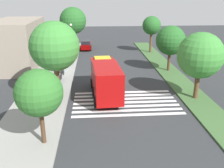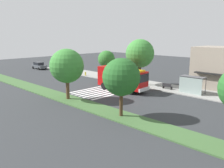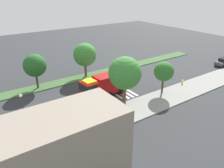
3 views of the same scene
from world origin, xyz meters
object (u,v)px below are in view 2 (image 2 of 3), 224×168
(median_tree_far_west, at_px, (67,66))
(sidewalk_tree_west, at_px, (140,54))
(fire_hydrant, at_px, (85,74))
(sidewalk_tree_far_west, at_px, (106,59))
(median_tree_west, at_px, (121,77))
(bus_stop_shelter, at_px, (192,82))
(parked_car_west, at_px, (39,66))
(fire_truck, at_px, (123,78))
(bench_near_shelter, at_px, (167,86))

(median_tree_far_west, bearing_deg, sidewalk_tree_west, 85.80)
(sidewalk_tree_west, height_order, fire_hydrant, sidewalk_tree_west)
(sidewalk_tree_far_west, distance_m, sidewalk_tree_west, 8.22)
(median_tree_far_west, height_order, median_tree_west, median_tree_far_west)
(bus_stop_shelter, relative_size, fire_hydrant, 5.00)
(median_tree_far_west, bearing_deg, bus_stop_shelter, 54.74)
(parked_car_west, relative_size, sidewalk_tree_far_west, 0.82)
(sidewalk_tree_far_west, xyz_separation_m, fire_hydrant, (-5.88, -0.50, -3.45))
(fire_truck, xyz_separation_m, bus_stop_shelter, (8.59, 5.34, -0.12))
(fire_hydrant, bearing_deg, median_tree_west, -30.75)
(fire_truck, height_order, bus_stop_shelter, fire_truck)
(median_tree_far_west, bearing_deg, parked_car_west, 158.18)
(bus_stop_shelter, xyz_separation_m, median_tree_far_west, (-10.22, -14.45, 2.66))
(bus_stop_shelter, xyz_separation_m, sidewalk_tree_far_west, (-17.28, -0.52, 2.05))
(median_tree_far_west, distance_m, fire_hydrant, 19.09)
(bus_stop_shelter, xyz_separation_m, fire_hydrant, (-23.15, -1.02, -1.40))
(parked_car_west, xyz_separation_m, bench_near_shelter, (35.53, 2.71, -0.29))
(bus_stop_shelter, bearing_deg, sidewalk_tree_far_west, -178.29)
(parked_car_west, xyz_separation_m, median_tree_far_west, (29.31, -11.74, 3.66))
(bus_stop_shelter, distance_m, bench_near_shelter, 4.20)
(sidewalk_tree_far_west, height_order, sidewalk_tree_west, sidewalk_tree_west)
(fire_truck, bearing_deg, median_tree_far_west, -103.76)
(fire_truck, xyz_separation_m, sidewalk_tree_west, (-0.61, 4.82, 3.42))
(sidewalk_tree_far_west, bearing_deg, parked_car_west, -174.35)
(bench_near_shelter, height_order, median_tree_far_west, median_tree_far_west)
(sidewalk_tree_west, distance_m, fire_hydrant, 14.82)
(parked_car_west, distance_m, sidewalk_tree_west, 30.76)
(fire_truck, relative_size, parked_car_west, 1.90)
(sidewalk_tree_west, distance_m, median_tree_west, 16.44)
(median_tree_west, bearing_deg, sidewalk_tree_far_west, 140.17)
(median_tree_far_west, relative_size, fire_hydrant, 9.52)
(parked_car_west, height_order, median_tree_far_west, median_tree_far_west)
(median_tree_far_west, bearing_deg, bench_near_shelter, 66.72)
(bench_near_shelter, distance_m, median_tree_west, 15.30)
(fire_truck, xyz_separation_m, fire_hydrant, (-14.56, 4.32, -1.52))
(bus_stop_shelter, relative_size, median_tree_west, 0.57)
(bench_near_shelter, bearing_deg, fire_hydrant, -176.98)
(bus_stop_shelter, height_order, median_tree_west, median_tree_west)
(bench_near_shelter, xyz_separation_m, fire_hydrant, (-19.15, -1.01, -0.10))
(fire_truck, relative_size, sidewalk_tree_far_west, 1.55)
(sidewalk_tree_far_west, height_order, fire_hydrant, sidewalk_tree_far_west)
(fire_truck, distance_m, sidewalk_tree_far_west, 10.12)
(parked_car_west, distance_m, median_tree_west, 40.84)
(median_tree_far_west, distance_m, median_tree_west, 9.66)
(bench_near_shelter, relative_size, median_tree_far_west, 0.24)
(fire_truck, xyz_separation_m, median_tree_west, (8.02, -9.12, 2.27))
(fire_truck, distance_m, fire_hydrant, 15.27)
(bench_near_shelter, relative_size, fire_hydrant, 2.29)
(fire_truck, relative_size, sidewalk_tree_west, 1.09)
(fire_hydrant, bearing_deg, fire_truck, -16.53)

